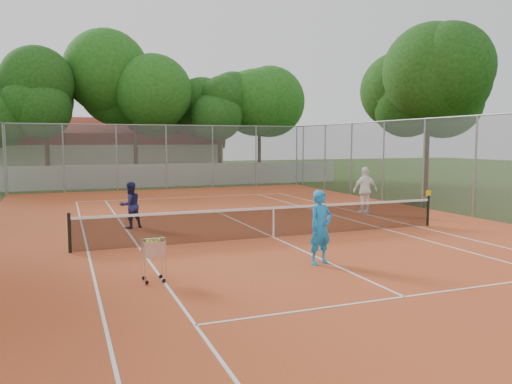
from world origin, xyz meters
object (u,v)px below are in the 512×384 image
object	(u,v)px
tennis_net	(273,222)
ball_hopper	(153,259)
clubhouse	(114,151)
player_far_right	(365,190)
player_far_left	(130,205)
player_near	(321,227)

from	to	relation	value
tennis_net	ball_hopper	world-z (taller)	ball_hopper
clubhouse	player_far_right	bearing A→B (deg)	-73.46
tennis_net	clubhouse	bearing A→B (deg)	93.95
player_far_left	player_far_right	distance (m)	9.52
player_far_right	player_far_left	bearing A→B (deg)	0.87
clubhouse	player_far_left	world-z (taller)	clubhouse
player_far_left	player_near	bearing A→B (deg)	96.74
player_far_left	ball_hopper	distance (m)	6.97
clubhouse	player_near	bearing A→B (deg)	-86.94
tennis_net	player_far_right	world-z (taller)	player_far_right
clubhouse	player_near	xyz separation A→B (m)	(1.74, -32.51, -1.28)
clubhouse	player_far_left	xyz separation A→B (m)	(-1.93, -25.67, -1.38)
tennis_net	player_far_left	bearing A→B (deg)	139.68
player_far_left	player_far_right	size ratio (longest dim) A/B	0.83
player_near	player_far_left	size ratio (longest dim) A/B	1.13
tennis_net	ball_hopper	bearing A→B (deg)	-140.02
clubhouse	player_far_right	world-z (taller)	clubhouse
ball_hopper	player_near	bearing A→B (deg)	-22.91
tennis_net	player_far_right	xyz separation A→B (m)	(5.60, 3.43, 0.47)
clubhouse	player_near	size ratio (longest dim) A/B	9.07
tennis_net	player_far_right	distance (m)	6.58
player_far_right	player_near	bearing A→B (deg)	50.13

